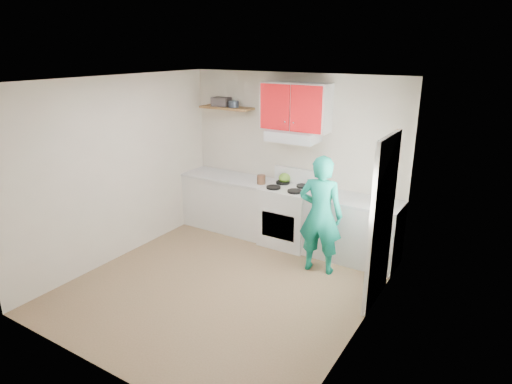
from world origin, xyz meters
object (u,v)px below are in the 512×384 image
Objects in this scene: stove at (288,216)px; crock at (261,180)px; kettle at (285,178)px; person at (320,215)px; tin at (234,104)px.

stove is 5.71× the size of crock.
person reaches higher than kettle.
stove is at bearing -70.03° from kettle.
tin reaches higher than stove.
person reaches higher than crock.
tin is at bearing -28.96° from person.
person is at bearing -35.62° from stove.
stove is 5.46× the size of tin.
kettle is (-0.17, 0.19, 0.54)m from stove.
kettle is at bearing 40.75° from crock.
crock is (-0.28, -0.24, -0.02)m from kettle.
crock is (-0.45, -0.05, 0.52)m from stove.
person is (1.23, -0.50, -0.16)m from crock.
tin is (-1.10, 0.15, 1.63)m from stove.
crock is at bearing -173.10° from stove.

